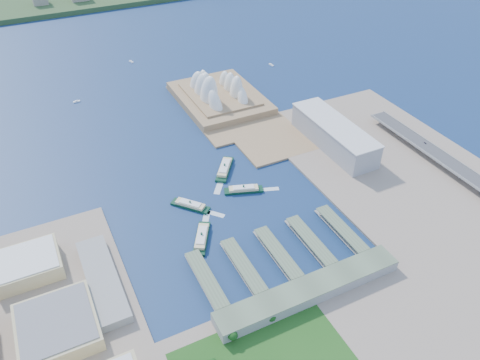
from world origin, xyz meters
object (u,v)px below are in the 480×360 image
toaster_building (334,135)px  ferry_b (225,167)px  car_c (425,143)px  ferry_a (190,204)px  opera_house (219,84)px  ferry_d (244,188)px  ferry_c (202,236)px

toaster_building → ferry_b: 166.98m
ferry_b → car_c: size_ratio=12.89×
toaster_building → ferry_a: toaster_building is taller
opera_house → car_c: 335.02m
ferry_a → ferry_d: bearing=-42.2°
ferry_c → ferry_d: ferry_c is taller
ferry_a → car_c: size_ratio=11.20×
ferry_b → car_c: (274.50, -85.20, 10.11)m
ferry_c → opera_house: bearing=-87.5°
ferry_b → ferry_d: 52.09m
toaster_building → ferry_c: toaster_building is taller
opera_house → toaster_building: 219.62m
ferry_a → car_c: (344.57, -34.47, 10.81)m
toaster_building → car_c: size_ratio=35.11×
ferry_a → ferry_b: bearing=-5.3°
toaster_building → car_c: 129.11m
ferry_a → car_c: car_c is taller
toaster_building → ferry_d: toaster_building is taller
ferry_a → ferry_b: 86.51m
toaster_building → ferry_c: bearing=-159.1°
ferry_d → ferry_b: bearing=22.2°
opera_house → ferry_b: (-75.50, -183.81, -26.62)m
ferry_d → car_c: size_ratio=11.28×
ferry_d → ferry_a: bearing=108.3°
ferry_d → car_c: bearing=-77.7°
toaster_building → car_c: (109.00, -69.01, -5.01)m
ferry_c → car_c: 354.65m
toaster_building → ferry_c: size_ratio=2.91×
ferry_d → car_c: (271.81, -33.19, 10.78)m
toaster_building → ferry_b: toaster_building is taller
toaster_building → ferry_a: size_ratio=3.13×
opera_house → ferry_c: (-154.67, -293.33, -26.96)m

